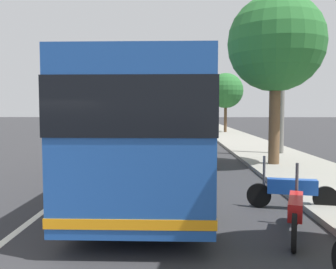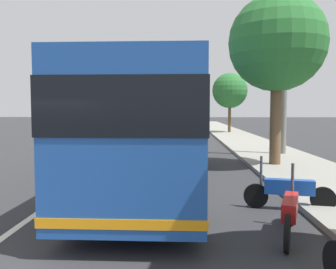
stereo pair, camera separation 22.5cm
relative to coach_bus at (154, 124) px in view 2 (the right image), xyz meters
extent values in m
cube|color=gray|center=(1.19, -5.36, -1.82)|extent=(110.00, 3.60, 0.14)
cube|color=silver|center=(1.19, 2.38, -1.89)|extent=(110.00, 0.16, 0.01)
cube|color=#1E4C9E|center=(0.00, 0.00, -0.06)|extent=(11.65, 2.68, 2.96)
cube|color=black|center=(0.00, 0.00, 0.48)|extent=(11.69, 2.72, 0.93)
cube|color=orange|center=(0.00, 0.00, -1.29)|extent=(11.68, 2.71, 0.16)
cylinder|color=black|center=(3.73, 1.17, -1.39)|extent=(1.00, 0.31, 1.00)
cylinder|color=black|center=(3.71, -1.23, -1.39)|extent=(1.00, 0.31, 1.00)
cylinder|color=black|center=(-3.71, 1.23, -1.39)|extent=(1.00, 0.31, 1.00)
cylinder|color=black|center=(-3.73, -1.17, -1.39)|extent=(1.00, 0.31, 1.00)
cylinder|color=black|center=(-3.83, -3.10, -1.58)|extent=(0.62, 0.28, 0.63)
cylinder|color=black|center=(-5.28, -2.58, -1.58)|extent=(0.62, 0.28, 0.63)
cube|color=red|center=(-4.56, -2.84, -1.33)|extent=(1.17, 0.61, 0.31)
cylinder|color=#4C4C51|center=(-3.94, -3.06, -0.98)|extent=(0.06, 0.06, 0.70)
cylinder|color=black|center=(-2.62, -2.62, -1.61)|extent=(0.19, 0.58, 0.57)
cylinder|color=black|center=(-2.90, -4.08, -1.61)|extent=(0.19, 0.58, 0.57)
cube|color=#1947A5|center=(-2.76, -3.35, -1.36)|extent=(0.45, 1.14, 0.34)
cylinder|color=#4C4C51|center=(-2.64, -2.72, -1.01)|extent=(0.06, 0.06, 0.70)
cube|color=red|center=(30.87, 5.53, -1.31)|extent=(4.69, 1.78, 0.79)
cube|color=black|center=(30.93, 5.53, -0.68)|extent=(2.52, 1.62, 0.47)
cylinder|color=black|center=(29.32, 4.76, -1.57)|extent=(0.64, 0.23, 0.64)
cylinder|color=black|center=(29.34, 6.33, -1.57)|extent=(0.64, 0.23, 0.64)
cylinder|color=black|center=(32.40, 4.73, -1.57)|extent=(0.64, 0.23, 0.64)
cylinder|color=black|center=(32.42, 6.29, -1.57)|extent=(0.64, 0.23, 0.64)
cube|color=silver|center=(38.32, 0.47, -1.35)|extent=(4.24, 2.04, 0.72)
cube|color=black|center=(38.03, 0.49, -0.74)|extent=(2.00, 1.79, 0.51)
cylinder|color=black|center=(39.73, 1.25, -1.57)|extent=(0.65, 0.25, 0.64)
cylinder|color=black|center=(39.65, -0.44, -1.57)|extent=(0.65, 0.25, 0.64)
cylinder|color=black|center=(36.99, 1.38, -1.57)|extent=(0.65, 0.25, 0.64)
cylinder|color=black|center=(36.91, -0.31, -1.57)|extent=(0.65, 0.25, 0.64)
cylinder|color=brown|center=(3.41, -4.59, 0.01)|extent=(0.44, 0.44, 3.81)
sphere|color=#286B2D|center=(3.41, -4.59, 3.06)|extent=(3.83, 3.83, 3.83)
cylinder|color=brown|center=(24.13, -5.44, -0.31)|extent=(0.29, 0.29, 3.16)
sphere|color=#286B2D|center=(24.13, -5.44, 2.29)|extent=(3.41, 3.41, 3.41)
cylinder|color=slate|center=(6.99, -5.88, 1.79)|extent=(0.31, 0.31, 7.37)
camera|label=1|loc=(-11.04, -0.66, 0.43)|focal=38.25mm
camera|label=2|loc=(-11.03, -0.88, 0.43)|focal=38.25mm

